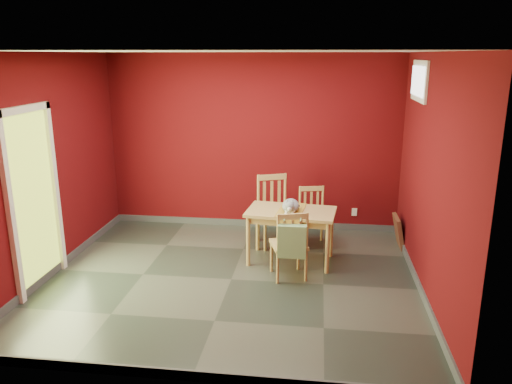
# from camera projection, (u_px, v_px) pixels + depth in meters

# --- Properties ---
(ground) EXTENTS (4.50, 4.50, 0.00)m
(ground) POSITION_uv_depth(u_px,v_px,m) (231.00, 279.00, 6.13)
(ground) COLOR #2D342D
(ground) RESTS_ON ground
(room_shell) EXTENTS (4.50, 4.50, 4.50)m
(room_shell) POSITION_uv_depth(u_px,v_px,m) (231.00, 276.00, 6.12)
(room_shell) COLOR #4D080B
(room_shell) RESTS_ON ground
(doorway) EXTENTS (0.06, 1.01, 2.13)m
(doorway) POSITION_uv_depth(u_px,v_px,m) (33.00, 194.00, 5.72)
(doorway) COLOR #B7D838
(doorway) RESTS_ON ground
(window) EXTENTS (0.05, 0.90, 0.50)m
(window) POSITION_uv_depth(u_px,v_px,m) (419.00, 81.00, 6.19)
(window) COLOR white
(window) RESTS_ON room_shell
(outlet_plate) EXTENTS (0.08, 0.02, 0.12)m
(outlet_plate) POSITION_uv_depth(u_px,v_px,m) (354.00, 212.00, 7.76)
(outlet_plate) COLOR silver
(outlet_plate) RESTS_ON room_shell
(dining_table) EXTENTS (1.20, 0.78, 0.71)m
(dining_table) POSITION_uv_depth(u_px,v_px,m) (291.00, 217.00, 6.51)
(dining_table) COLOR tan
(dining_table) RESTS_ON ground
(table_runner) EXTENTS (0.39, 0.70, 0.34)m
(table_runner) POSITION_uv_depth(u_px,v_px,m) (291.00, 217.00, 6.40)
(table_runner) COLOR #A47D2A
(table_runner) RESTS_ON dining_table
(chair_far_left) EXTENTS (0.60, 0.60, 1.00)m
(chair_far_left) POSITION_uv_depth(u_px,v_px,m) (274.00, 210.00, 7.16)
(chair_far_left) COLOR tan
(chair_far_left) RESTS_ON ground
(chair_far_right) EXTENTS (0.47, 0.47, 0.84)m
(chair_far_right) POSITION_uv_depth(u_px,v_px,m) (313.00, 216.00, 7.16)
(chair_far_right) COLOR tan
(chair_far_right) RESTS_ON ground
(chair_near) EXTENTS (0.51, 0.51, 0.88)m
(chair_near) POSITION_uv_depth(u_px,v_px,m) (289.00, 244.00, 6.06)
(chair_near) COLOR tan
(chair_near) RESTS_ON ground
(tote_bag) EXTENTS (0.33, 0.20, 0.47)m
(tote_bag) POSITION_uv_depth(u_px,v_px,m) (292.00, 241.00, 5.83)
(tote_bag) COLOR #6F9761
(tote_bag) RESTS_ON chair_near
(cat) EXTENTS (0.42, 0.51, 0.23)m
(cat) POSITION_uv_depth(u_px,v_px,m) (291.00, 203.00, 6.40)
(cat) COLOR slate
(cat) RESTS_ON table_runner
(picture_frame) EXTENTS (0.15, 0.44, 0.44)m
(picture_frame) POSITION_uv_depth(u_px,v_px,m) (398.00, 231.00, 7.14)
(picture_frame) COLOR brown
(picture_frame) RESTS_ON ground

